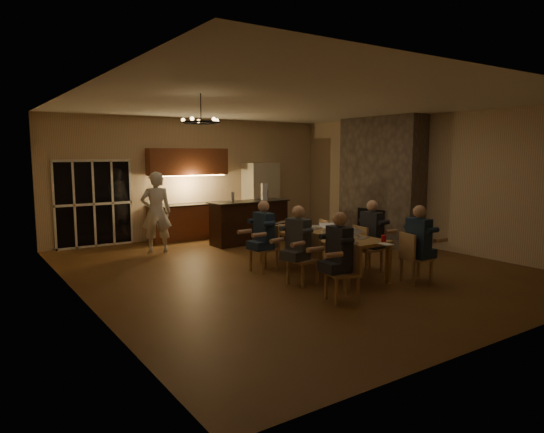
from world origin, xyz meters
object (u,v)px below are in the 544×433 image
(standing_person, at_px, (156,212))
(chandelier, at_px, (201,122))
(laptop_d, at_px, (329,227))
(bar_bottle, at_px, (233,197))
(bar_island, at_px, (249,222))
(bar_blender, at_px, (264,192))
(person_right_near, at_px, (418,245))
(can_silver, at_px, (344,234))
(mug_front, at_px, (333,234))
(laptop_a, at_px, (347,236))
(mug_back, at_px, (280,227))
(chair_right_far, at_px, (333,240))
(chair_left_near, at_px, (342,273))
(chair_left_far, at_px, (264,249))
(plate_near, at_px, (352,236))
(dining_table, at_px, (319,253))
(person_right_mid, at_px, (372,236))
(can_cola, at_px, (271,222))
(redcup_mid, at_px, (291,230))
(refrigerator, at_px, (261,198))
(laptop_e, at_px, (278,222))
(person_left_mid, at_px, (298,245))
(laptop_b, at_px, (361,232))
(laptop_f, at_px, (300,220))
(mug_mid, at_px, (305,226))
(redcup_near, at_px, (384,239))
(laptop_c, at_px, (310,229))
(chair_right_mid, at_px, (368,248))
(person_left_near, at_px, (339,256))
(chair_right_near, at_px, (416,258))
(plate_far, at_px, (316,226))
(plate_left, at_px, (337,241))
(person_left_far, at_px, (264,236))

(standing_person, height_order, chandelier, chandelier)
(laptop_d, height_order, bar_bottle, bar_bottle)
(bar_island, bearing_deg, bar_blender, 1.28)
(person_right_near, relative_size, can_silver, 11.50)
(standing_person, height_order, mug_front, standing_person)
(laptop_a, bearing_deg, mug_back, -59.62)
(chair_right_far, height_order, standing_person, standing_person)
(chair_left_near, bearing_deg, chair_left_far, -166.11)
(can_silver, relative_size, plate_near, 0.48)
(bar_island, xyz_separation_m, chair_left_near, (-1.38, -5.00, -0.10))
(chair_left_far, distance_m, standing_person, 3.11)
(dining_table, bearing_deg, person_right_mid, -29.77)
(dining_table, distance_m, chair_left_near, 1.90)
(can_cola, xyz_separation_m, bar_blender, (1.07, 1.90, 0.48))
(mug_back, bearing_deg, person_right_near, -63.39)
(dining_table, xyz_separation_m, laptop_d, (0.21, -0.05, 0.49))
(person_right_near, height_order, redcup_mid, person_right_near)
(chandelier, distance_m, redcup_mid, 2.83)
(refrigerator, bearing_deg, standing_person, -161.71)
(laptop_e, xyz_separation_m, can_cola, (0.07, 0.39, -0.05))
(chair_left_far, distance_m, person_left_mid, 1.15)
(laptop_b, distance_m, laptop_e, 1.97)
(chair_right_far, relative_size, bar_blender, 2.09)
(chair_left_far, bearing_deg, person_left_mid, -6.78)
(chair_left_near, relative_size, laptop_f, 2.78)
(mug_mid, distance_m, can_cola, 0.92)
(plate_near, bearing_deg, mug_mid, 99.78)
(person_right_mid, bearing_deg, standing_person, 33.12)
(redcup_near, bearing_deg, can_silver, 108.71)
(bar_bottle, xyz_separation_m, bar_blender, (0.95, 0.04, 0.09))
(chandelier, relative_size, mug_mid, 5.96)
(laptop_c, xyz_separation_m, can_silver, (0.33, -0.59, -0.05))
(mug_front, bearing_deg, chair_right_mid, -5.18)
(mug_back, distance_m, bar_blender, 2.88)
(bar_bottle, bearing_deg, person_left_near, -100.13)
(person_right_near, bearing_deg, laptop_f, 14.70)
(chair_right_near, xyz_separation_m, plate_far, (-0.44, 2.25, 0.31))
(chair_right_far, bearing_deg, can_cola, 60.95)
(chair_left_near, bearing_deg, plate_left, 159.00)
(chair_left_far, relative_size, plate_left, 3.47)
(redcup_mid, bearing_deg, redcup_near, -65.95)
(chair_right_mid, relative_size, laptop_b, 2.78)
(chair_right_near, xyz_separation_m, chair_right_far, (-0.08, 2.12, 0.00))
(person_left_far, bearing_deg, laptop_c, 41.82)
(refrigerator, relative_size, chair_left_far, 2.25)
(refrigerator, bearing_deg, person_left_mid, -116.16)
(bar_island, relative_size, laptop_a, 6.55)
(redcup_mid, height_order, plate_far, redcup_mid)
(chair_right_near, height_order, can_silver, chair_right_near)
(person_left_far, bearing_deg, laptop_d, 56.07)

